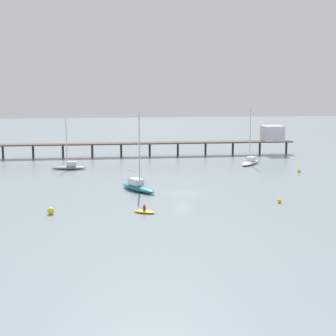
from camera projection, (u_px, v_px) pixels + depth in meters
ground_plane at (183, 193)px, 75.17m from camera, size 400.00×400.00×0.00m
pier at (211, 139)px, 117.75m from camera, size 67.57×5.53×6.74m
sailboat_white at (250, 161)px, 104.06m from camera, size 6.58×8.02×11.46m
sailboat_teal at (138, 186)px, 76.88m from camera, size 5.62×8.08×12.07m
sailboat_gray at (69, 166)px, 97.28m from camera, size 6.77×2.16×9.78m
dinghy_yellow at (144, 211)px, 63.24m from camera, size 3.06×2.58×1.14m
mooring_buoy_near at (51, 211)px, 62.47m from camera, size 0.88×0.88×0.88m
mooring_buoy_far at (299, 171)px, 93.70m from camera, size 0.64×0.64×0.64m
mooring_buoy_outer at (279, 201)px, 68.77m from camera, size 0.58×0.58×0.58m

